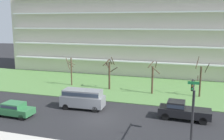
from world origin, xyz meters
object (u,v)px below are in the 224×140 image
tree_center (153,78)px  tree_right (200,79)px  sedan_green_center_right (14,109)px  traffic_signal_mast (192,106)px  van_gray_near_left (83,98)px  tree_far_left (71,71)px  pickup_black_center_left (182,110)px  tree_left (110,73)px

tree_center → tree_right: size_ratio=0.86×
sedan_green_center_right → traffic_signal_mast: traffic_signal_mast is taller
van_gray_near_left → tree_far_left: bearing=-59.8°
tree_center → pickup_black_center_left: size_ratio=0.89×
sedan_green_center_right → pickup_black_center_left: bearing=15.9°
tree_left → pickup_black_center_left: 14.64m
sedan_green_center_right → traffic_signal_mast: bearing=-6.5°
tree_far_left → pickup_black_center_left: bearing=-29.0°
van_gray_near_left → pickup_black_center_left: 11.53m
tree_far_left → tree_right: bearing=-1.9°
traffic_signal_mast → tree_left: bearing=125.8°
tree_far_left → traffic_signal_mast: size_ratio=0.82×
tree_left → tree_right: bearing=-0.9°
tree_center → traffic_signal_mast: traffic_signal_mast is taller
tree_center → traffic_signal_mast: (5.25, -15.98, 1.51)m
pickup_black_center_left → tree_left: bearing=-37.9°
tree_far_left → tree_right: (19.91, -0.68, 0.01)m
tree_right → van_gray_near_left: (-13.61, -9.21, -1.14)m
tree_far_left → tree_left: size_ratio=0.88×
tree_far_left → sedan_green_center_right: size_ratio=1.03×
van_gray_near_left → tree_right: bearing=-148.2°
tree_left → van_gray_near_left: tree_left is taller
tree_left → traffic_signal_mast: bearing=-54.2°
traffic_signal_mast → tree_right: bearing=85.6°
tree_right → traffic_signal_mast: size_ratio=1.00×
tree_left → pickup_black_center_left: size_ratio=0.95×
van_gray_near_left → tree_left: bearing=-94.9°
tree_far_left → van_gray_near_left: size_ratio=0.87×
tree_right → van_gray_near_left: 16.48m
tree_left → sedan_green_center_right: bearing=-115.7°
tree_left → van_gray_near_left: 9.50m
van_gray_near_left → pickup_black_center_left: bearing=177.7°
van_gray_near_left → traffic_signal_mast: traffic_signal_mast is taller
tree_far_left → van_gray_near_left: 11.77m
tree_left → pickup_black_center_left: (11.11, -9.40, -1.64)m
tree_right → tree_far_left: bearing=178.1°
tree_left → tree_far_left: bearing=176.0°
sedan_green_center_right → van_gray_near_left: bearing=37.3°
sedan_green_center_right → tree_right: bearing=36.2°
tree_far_left → tree_right: 19.92m
van_gray_near_left → traffic_signal_mast: 14.50m
tree_left → traffic_signal_mast: 20.46m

